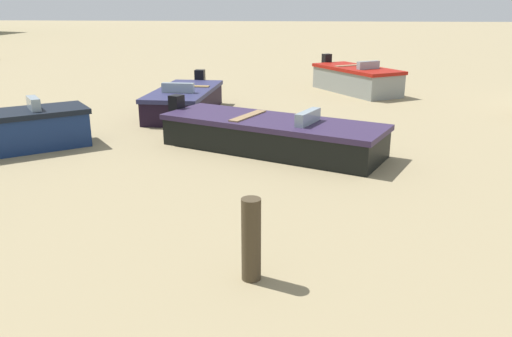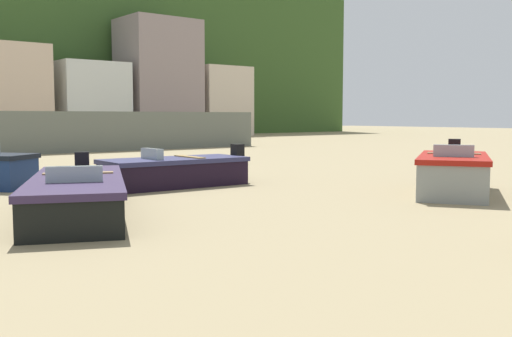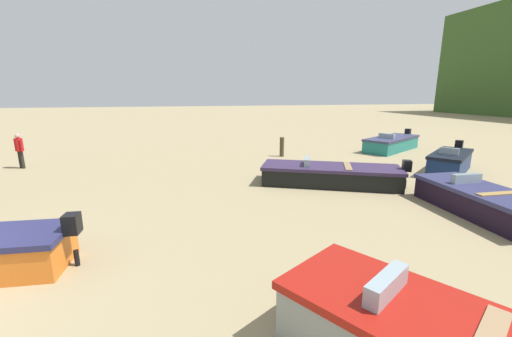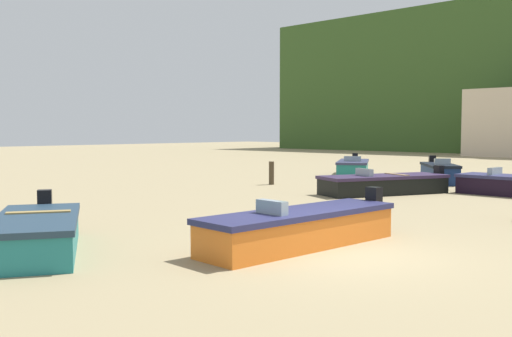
# 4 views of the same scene
# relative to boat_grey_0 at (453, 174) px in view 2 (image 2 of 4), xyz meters

# --- Properties ---
(harbor_pier) EXTENTS (16.82, 2.40, 2.14)m
(harbor_pier) POSITION_rel_boat_grey_0_xyz_m (2.10, 22.43, 0.58)
(harbor_pier) COLOR #63685D
(harbor_pier) RESTS_ON ground
(townhouse_centre_right) EXTENTS (5.57, 5.04, 6.33)m
(townhouse_centre_right) POSITION_rel_boat_grey_0_xyz_m (7.21, 38.95, 2.68)
(townhouse_centre_right) COLOR silver
(townhouse_centre_right) RESTS_ON ground
(townhouse_right) EXTENTS (6.55, 5.19, 10.52)m
(townhouse_right) POSITION_rel_boat_grey_0_xyz_m (13.91, 39.03, 4.77)
(townhouse_right) COLOR gray
(townhouse_right) RESTS_ON ground
(townhouse_far_right) EXTENTS (5.22, 6.63, 6.64)m
(townhouse_far_right) POSITION_rel_boat_grey_0_xyz_m (20.29, 39.74, 2.83)
(townhouse_far_right) COLOR beige
(townhouse_far_right) RESTS_ON ground
(boat_grey_0) EXTENTS (4.01, 3.33, 1.27)m
(boat_grey_0) POSITION_rel_boat_grey_0_xyz_m (0.00, 0.00, 0.00)
(boat_grey_0) COLOR gray
(boat_grey_0) RESTS_ON ground
(boat_black_2) EXTENTS (3.63, 5.37, 1.06)m
(boat_black_2) POSITION_rel_boat_grey_0_xyz_m (-8.35, 2.71, -0.11)
(boat_black_2) COLOR black
(boat_black_2) RESTS_ON ground
(boat_black_4) EXTENTS (4.18, 1.79, 1.08)m
(boat_black_4) POSITION_rel_boat_grey_0_xyz_m (-4.48, 5.59, -0.09)
(boat_black_4) COLOR black
(boat_black_4) RESTS_ON ground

